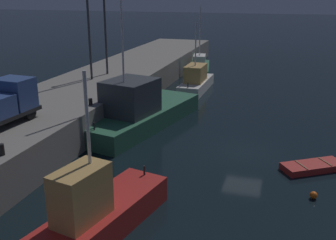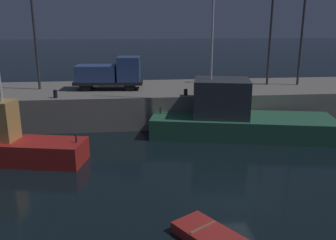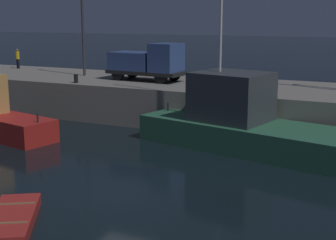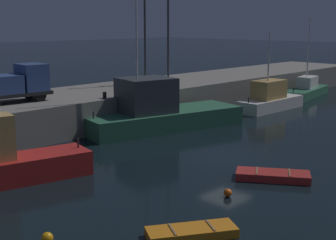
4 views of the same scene
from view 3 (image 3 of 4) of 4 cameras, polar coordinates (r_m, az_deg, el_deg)
The scene contains 9 objects.
ground_plane at distance 19.60m, azimuth -5.73°, elevation -8.34°, with size 320.00×320.00×0.00m, color black.
pier_quay at distance 31.95m, azimuth 7.60°, elevation 1.86°, with size 77.57×8.23×2.47m.
fishing_boat_white at distance 25.72m, azimuth 9.30°, elevation -0.47°, with size 13.01×6.56×13.66m.
dinghy_orange_near at distance 17.32m, azimuth -17.72°, elevation -10.97°, with size 3.20×3.89×0.44m.
lamp_post_west at distance 37.07m, azimuth -9.98°, elevation 12.37°, with size 0.44×0.44×8.05m.
utility_truck at distance 33.63m, azimuth -2.35°, elevation 6.78°, with size 5.57×2.52×2.59m.
dockworker at distance 43.71m, azimuth -17.16°, elevation 7.03°, with size 0.42×0.40×1.68m.
bollard_west at distance 28.68m, azimuth 4.70°, elevation 3.73°, with size 0.28×0.28×0.46m, color black.
bollard_central at distance 33.16m, azimuth -10.70°, elevation 4.78°, with size 0.28×0.28×0.58m, color black.
Camera 3 is at (9.63, -15.67, 6.78)m, focal length 52.17 mm.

